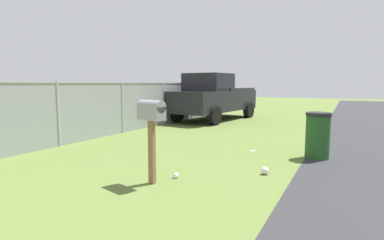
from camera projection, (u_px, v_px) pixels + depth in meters
The scene contains 7 objects.
mailbox at pixel (151, 117), 4.88m from camera, with size 0.32×0.53×1.37m.
pickup_truck at pixel (213, 96), 13.81m from camera, with size 5.28×2.58×2.09m.
trash_bin at pixel (318, 135), 6.66m from camera, with size 0.53×0.53×1.01m.
fence_section at pixel (122, 105), 10.14m from camera, with size 15.20×0.07×1.70m.
litter_bag_by_mailbox at pixel (265, 171), 5.50m from camera, with size 0.14×0.14×0.14m, color silver.
litter_wrapper_midfield_b at pixel (252, 151), 7.47m from camera, with size 0.12×0.08×0.01m, color silver.
litter_cup_far_scatter at pixel (176, 176), 5.30m from camera, with size 0.08×0.08×0.10m, color white.
Camera 1 is at (1.50, -2.71, 1.61)m, focal length 28.62 mm.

